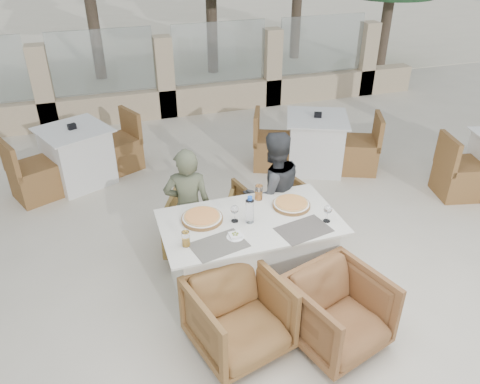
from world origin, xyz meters
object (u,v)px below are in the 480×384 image
object	(u,v)px
beer_glass_right	(259,192)
armchair_far_right	(270,205)
wine_glass_centre	(235,213)
armchair_near_left	(239,316)
diner_left	(188,208)
armchair_near_right	(338,312)
pizza_left	(202,218)
diner_right	(273,192)
pizza_right	(291,204)
olive_dish	(235,235)
bg_table_b	(315,143)
beer_glass_left	(186,239)
armchair_far_left	(200,225)
water_bottle	(250,209)
wine_glass_corner	(328,213)
dining_table	(250,255)
bg_table_a	(78,156)

from	to	relation	value
beer_glass_right	armchair_far_right	size ratio (longest dim) A/B	0.22
wine_glass_centre	armchair_near_left	xyz separation A→B (m)	(-0.19, -0.70, -0.53)
wine_glass_centre	armchair_far_right	bearing A→B (deg)	51.02
wine_glass_centre	diner_left	xyz separation A→B (m)	(-0.31, 0.56, -0.22)
armchair_near_right	diner_left	xyz separation A→B (m)	(-0.91, 1.46, 0.31)
pizza_left	diner_right	xyz separation A→B (m)	(0.85, 0.42, -0.13)
pizza_left	diner_right	world-z (taller)	diner_right
pizza_right	diner_left	distance (m)	1.02
olive_dish	armchair_far_right	world-z (taller)	olive_dish
armchair_far_right	diner_right	size ratio (longest dim) A/B	0.51
pizza_right	bg_table_b	bearing A→B (deg)	57.86
beer_glass_left	armchair_near_right	world-z (taller)	beer_glass_left
wine_glass_centre	armchair_far_left	bearing A→B (deg)	103.95
water_bottle	diner_left	size ratio (longest dim) A/B	0.21
water_bottle	armchair_far_left	distance (m)	0.99
diner_left	bg_table_b	world-z (taller)	diner_left
wine_glass_centre	wine_glass_corner	bearing A→B (deg)	-17.86
diner_left	beer_glass_right	bearing A→B (deg)	171.33
armchair_far_right	diner_left	xyz separation A→B (m)	(-0.99, -0.29, 0.33)
olive_dish	diner_right	bearing A→B (deg)	49.82
dining_table	diner_right	bearing A→B (deg)	51.99
pizza_left	armchair_far_right	xyz separation A→B (m)	(0.95, 0.73, -0.49)
dining_table	armchair_near_right	distance (m)	0.99
armchair_far_right	armchair_near_right	distance (m)	1.75
water_bottle	diner_right	xyz separation A→B (m)	(0.45, 0.58, -0.23)
bg_table_b	beer_glass_left	bearing A→B (deg)	-112.24
pizza_right	dining_table	bearing A→B (deg)	-166.31
armchair_near_right	diner_left	bearing A→B (deg)	105.07
armchair_far_left	bg_table_b	size ratio (longest dim) A/B	0.41
beer_glass_left	bg_table_b	size ratio (longest dim) A/B	0.08
beer_glass_left	diner_left	world-z (taller)	diner_left
dining_table	bg_table_b	world-z (taller)	same
armchair_near_left	bg_table_a	distance (m)	3.55
wine_glass_corner	diner_right	world-z (taller)	diner_right
armchair_near_left	dining_table	bearing A→B (deg)	49.19
wine_glass_centre	armchair_far_right	size ratio (longest dim) A/B	0.27
water_bottle	bg_table_b	xyz separation A→B (m)	(1.70, 2.10, -0.52)
dining_table	wine_glass_centre	bearing A→B (deg)	166.16
armchair_far_left	water_bottle	bearing A→B (deg)	136.56
pizza_left	bg_table_b	distance (m)	2.89
olive_dish	diner_right	xyz separation A→B (m)	(0.65, 0.76, -0.13)
pizza_left	wine_glass_centre	xyz separation A→B (m)	(0.27, -0.11, 0.07)
beer_glass_left	armchair_near_left	distance (m)	0.76
wine_glass_corner	bg_table_a	size ratio (longest dim) A/B	0.11
diner_right	bg_table_a	size ratio (longest dim) A/B	0.81
water_bottle	diner_left	distance (m)	0.79
water_bottle	armchair_near_left	size ratio (longest dim) A/B	0.36
armchair_far_left	bg_table_b	distance (m)	2.42
water_bottle	dining_table	bearing A→B (deg)	50.30
beer_glass_left	armchair_far_left	xyz separation A→B (m)	(0.32, 0.91, -0.53)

